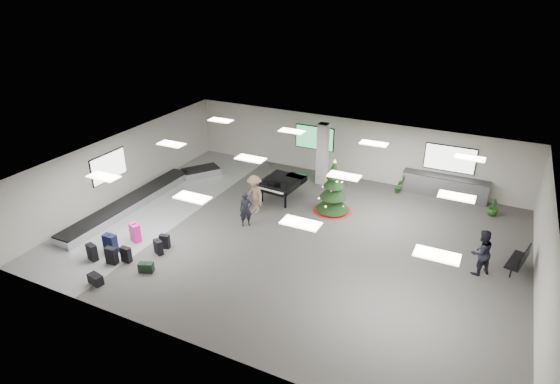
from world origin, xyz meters
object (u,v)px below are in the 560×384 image
at_px(bench, 520,259).
at_px(traveler_b, 255,194).
at_px(pink_suitcase, 135,233).
at_px(potted_plant_left, 399,186).
at_px(service_counter, 445,187).
at_px(traveler_bench, 481,252).
at_px(baggage_carousel, 146,196).
at_px(grand_piano, 281,183).
at_px(christmas_tree, 333,194).
at_px(potted_plant_right, 493,207).
at_px(traveler_a, 246,210).

relative_size(bench, traveler_b, 0.85).
height_order(pink_suitcase, potted_plant_left, pink_suitcase).
bearing_deg(bench, service_counter, 136.95).
distance_m(bench, traveler_b, 10.98).
relative_size(service_counter, traveler_bench, 2.27).
bearing_deg(traveler_bench, pink_suitcase, -27.18).
xyz_separation_m(baggage_carousel, grand_piano, (5.80, 3.00, 0.65)).
height_order(service_counter, grand_piano, grand_piano).
bearing_deg(christmas_tree, grand_piano, 178.48).
bearing_deg(grand_piano, potted_plant_right, 21.16).
height_order(bench, potted_plant_right, bench).
height_order(potted_plant_left, potted_plant_right, potted_plant_right).
distance_m(christmas_tree, grand_piano, 2.67).
bearing_deg(traveler_b, service_counter, 65.29).
bearing_deg(traveler_bench, baggage_carousel, -41.02).
height_order(service_counter, traveler_bench, traveler_bench).
relative_size(christmas_tree, traveler_a, 1.68).
distance_m(service_counter, traveler_bench, 6.44).
height_order(bench, traveler_bench, traveler_bench).
bearing_deg(christmas_tree, baggage_carousel, -160.91).
distance_m(pink_suitcase, bench, 14.86).
relative_size(service_counter, traveler_a, 2.63).
xyz_separation_m(pink_suitcase, grand_piano, (3.65, 6.10, 0.47)).
relative_size(potted_plant_left, potted_plant_right, 0.84).
distance_m(service_counter, traveler_a, 9.90).
height_order(traveler_bench, potted_plant_right, traveler_bench).
bearing_deg(potted_plant_right, service_counter, 156.42).
bearing_deg(traveler_a, baggage_carousel, 138.35).
bearing_deg(traveler_b, potted_plant_left, 71.52).
bearing_deg(christmas_tree, traveler_b, -152.27).
relative_size(pink_suitcase, potted_plant_right, 0.93).
relative_size(pink_suitcase, grand_piano, 0.36).
xyz_separation_m(grand_piano, traveler_bench, (9.15, -2.34, 0.03)).
bearing_deg(bench, traveler_bench, -135.18).
height_order(traveler_a, traveler_bench, traveler_bench).
relative_size(pink_suitcase, traveler_b, 0.44).
bearing_deg(traveler_bench, potted_plant_right, -135.46).
relative_size(grand_piano, bench, 1.46).
bearing_deg(potted_plant_right, traveler_a, -149.07).
distance_m(traveler_a, potted_plant_left, 8.08).
bearing_deg(baggage_carousel, bench, 5.15).
relative_size(baggage_carousel, traveler_b, 5.36).
distance_m(traveler_b, potted_plant_left, 7.36).
height_order(grand_piano, bench, grand_piano).
height_order(christmas_tree, bench, christmas_tree).
distance_m(traveler_a, traveler_b, 1.29).
bearing_deg(grand_piano, service_counter, 32.72).
height_order(traveler_b, traveler_bench, traveler_b).
bearing_deg(traveler_bench, potted_plant_left, -96.38).
bearing_deg(pink_suitcase, christmas_tree, 64.77).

